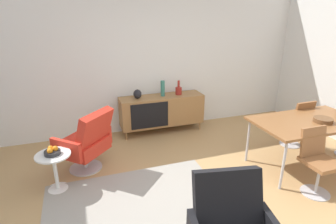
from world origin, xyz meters
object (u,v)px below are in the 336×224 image
(vase_ceramic_small, at_px, (179,90))
(sideboard, at_px, (162,110))
(dining_chair_front_left, at_px, (318,159))
(dining_table, at_px, (308,123))
(wooden_bowl_on_table, at_px, (323,120))
(vase_sculptural_dark, at_px, (137,94))
(vase_cobalt, at_px, (163,89))
(fruit_bowl, at_px, (52,151))
(dining_chair_back_right, at_px, (297,121))
(side_table_round, at_px, (55,168))
(lounge_chair_red, at_px, (87,141))

(vase_ceramic_small, bearing_deg, sideboard, -179.69)
(sideboard, height_order, dining_chair_front_left, dining_chair_front_left)
(vase_ceramic_small, distance_m, dining_table, 2.32)
(wooden_bowl_on_table, bearing_deg, dining_table, 140.67)
(vase_sculptural_dark, height_order, dining_chair_front_left, vase_sculptural_dark)
(vase_cobalt, xyz_separation_m, vase_sculptural_dark, (-0.49, 0.00, -0.06))
(vase_sculptural_dark, relative_size, fruit_bowl, 0.85)
(dining_table, relative_size, dining_chair_back_right, 1.87)
(wooden_bowl_on_table, bearing_deg, fruit_bowl, 169.51)
(wooden_bowl_on_table, relative_size, dining_chair_front_left, 0.30)
(dining_table, relative_size, side_table_round, 3.08)
(side_table_round, bearing_deg, dining_chair_front_left, -19.48)
(wooden_bowl_on_table, bearing_deg, dining_chair_front_left, -137.62)
(vase_ceramic_small, xyz_separation_m, dining_chair_back_right, (1.64, -1.37, -0.34))
(vase_cobalt, bearing_deg, dining_chair_back_right, -34.88)
(vase_sculptural_dark, relative_size, lounge_chair_red, 0.18)
(vase_cobalt, height_order, dining_chair_back_right, vase_cobalt)
(dining_table, height_order, lounge_chair_red, lounge_chair_red)
(vase_cobalt, relative_size, side_table_round, 0.57)
(vase_ceramic_small, relative_size, dining_chair_front_left, 0.32)
(vase_cobalt, xyz_separation_m, fruit_bowl, (-1.91, -1.36, -0.31))
(dining_chair_back_right, relative_size, fruit_bowl, 4.28)
(side_table_round, bearing_deg, wooden_bowl_on_table, -10.47)
(wooden_bowl_on_table, xyz_separation_m, dining_chair_front_left, (-0.49, -0.45, -0.30))
(sideboard, distance_m, dining_chair_back_right, 2.41)
(sideboard, bearing_deg, wooden_bowl_on_table, -48.99)
(sideboard, xyz_separation_m, vase_ceramic_small, (0.35, 0.00, 0.37))
(sideboard, height_order, vase_ceramic_small, vase_ceramic_small)
(sideboard, xyz_separation_m, lounge_chair_red, (-1.46, -0.99, 0.03))
(sideboard, relative_size, side_table_round, 3.08)
(fruit_bowl, bearing_deg, wooden_bowl_on_table, -10.49)
(lounge_chair_red, bearing_deg, vase_ceramic_small, 28.80)
(wooden_bowl_on_table, xyz_separation_m, fruit_bowl, (-3.66, 0.68, -0.21))
(lounge_chair_red, height_order, fruit_bowl, lounge_chair_red)
(vase_sculptural_dark, distance_m, fruit_bowl, 1.98)
(vase_sculptural_dark, distance_m, vase_ceramic_small, 0.81)
(dining_table, distance_m, side_table_round, 3.58)
(sideboard, relative_size, dining_chair_back_right, 1.87)
(vase_cobalt, relative_size, vase_ceramic_small, 1.07)
(lounge_chair_red, bearing_deg, dining_chair_back_right, -6.23)
(wooden_bowl_on_table, distance_m, fruit_bowl, 3.73)
(vase_cobalt, relative_size, dining_chair_front_left, 0.34)
(vase_cobalt, distance_m, side_table_round, 2.41)
(sideboard, xyz_separation_m, dining_chair_front_left, (1.28, -2.48, 0.03))
(sideboard, height_order, dining_table, dining_table)
(fruit_bowl, bearing_deg, lounge_chair_red, 40.74)
(vase_cobalt, distance_m, fruit_bowl, 2.37)
(sideboard, xyz_separation_m, dining_chair_back_right, (1.98, -1.36, 0.03))
(fruit_bowl, bearing_deg, vase_sculptural_dark, 43.72)
(vase_cobalt, bearing_deg, vase_ceramic_small, 0.00)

